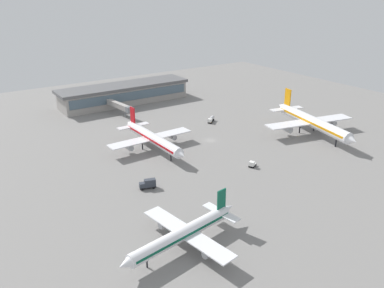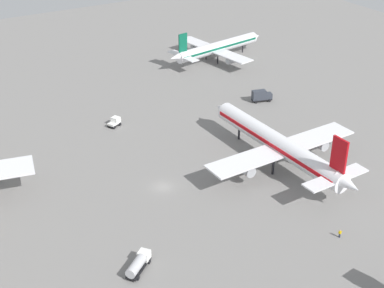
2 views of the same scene
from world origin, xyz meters
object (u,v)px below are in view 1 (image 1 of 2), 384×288
Objects in this scene: fuel_truck at (211,119)px; baggage_tug at (252,164)px; ground_crew_worker at (139,127)px; airplane_at_gate at (152,138)px; airplane_distant at (183,233)px; catering_truck at (148,184)px; airplane_taxiing at (312,122)px.

fuel_truck is 55.45m from baggage_tug.
baggage_tug reaches higher than ground_crew_worker.
fuel_truck is 1.66× the size of baggage_tug.
airplane_at_gate reaches higher than airplane_distant.
baggage_tug is (-48.84, -27.15, -3.18)m from airplane_distant.
catering_truck is 1.59× the size of baggage_tug.
fuel_truck reaches higher than ground_crew_worker.
catering_truck is at bearing -111.36° from airplane_distant.
fuel_truck reaches higher than baggage_tug.
baggage_tug is at bearing -64.04° from airplane_taxiing.
airplane_at_gate is at bearing -104.25° from catering_truck.
airplane_taxiing is 9.33× the size of catering_truck.
airplane_at_gate is 68.58m from airplane_distant.
airplane_at_gate is 43.56m from baggage_tug.
fuel_truck is at bearing -136.23° from baggage_tug.
airplane_taxiing reaches higher than airplane_at_gate.
fuel_truck is 37.31m from ground_crew_worker.
airplane_distant is 35.12m from catering_truck.
baggage_tug is at bearing 31.14° from airplane_at_gate.
airplane_distant is 104.33m from fuel_truck.
airplane_taxiing reaches higher than baggage_tug.
airplane_taxiing is at bearing -160.11° from catering_truck.
airplane_taxiing reaches higher than ground_crew_worker.
airplane_distant reaches higher than fuel_truck.
catering_truck is at bearing -32.65° from airplane_at_gate.
fuel_truck is (-67.78, -79.26, -2.94)m from airplane_distant.
airplane_at_gate is at bearing -160.65° from ground_crew_worker.
airplane_distant is (96.02, 38.78, -1.82)m from airplane_taxiing.
catering_truck is at bearing -170.17° from ground_crew_worker.
airplane_at_gate is at bearing -83.64° from baggage_tug.
airplane_at_gate is 45.26m from fuel_truck.
baggage_tug is 2.22× the size of ground_crew_worker.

